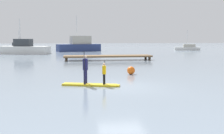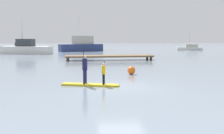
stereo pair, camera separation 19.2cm
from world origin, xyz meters
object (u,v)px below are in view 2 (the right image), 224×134
object	(u,v)px
fishing_boat_white_large	(81,46)
fishing_boat_green_midground	(190,48)
paddler_adult	(85,67)
motor_boat_small_navy	(21,48)
trawler_grey_distant	(26,49)
paddleboard_near	(90,85)
paddler_child_solo	(104,72)
mooring_buoy_far	(131,70)

from	to	relation	value
fishing_boat_white_large	fishing_boat_green_midground	size ratio (longest dim) A/B	1.64
paddler_adult	fishing_boat_white_large	bearing A→B (deg)	88.57
motor_boat_small_navy	trawler_grey_distant	world-z (taller)	trawler_grey_distant
paddler_adult	fishing_boat_green_midground	xyz separation A→B (m)	(23.86, 39.62, -0.48)
paddleboard_near	paddler_child_solo	xyz separation A→B (m)	(0.70, -0.22, 0.69)
motor_boat_small_navy	mooring_buoy_far	distance (m)	39.72
mooring_buoy_far	motor_boat_small_navy	bearing A→B (deg)	111.13
paddleboard_near	trawler_grey_distant	size ratio (longest dim) A/B	0.36
paddler_adult	fishing_boat_white_large	world-z (taller)	fishing_boat_white_large
fishing_boat_white_large	fishing_boat_green_midground	xyz separation A→B (m)	(22.89, 0.98, -0.59)
trawler_grey_distant	paddleboard_near	bearing A→B (deg)	-74.70
paddler_adult	fishing_boat_green_midground	world-z (taller)	fishing_boat_green_midground
trawler_grey_distant	mooring_buoy_far	world-z (taller)	trawler_grey_distant
trawler_grey_distant	paddler_child_solo	bearing A→B (deg)	-73.61
paddleboard_near	fishing_boat_white_large	xyz separation A→B (m)	(0.68, 38.72, 1.06)
motor_boat_small_navy	mooring_buoy_far	xyz separation A→B (m)	(14.32, -37.04, -0.34)
paddleboard_near	fishing_boat_white_large	size ratio (longest dim) A/B	0.35
paddler_child_solo	motor_boat_small_navy	bearing A→B (deg)	105.98
paddler_child_solo	trawler_grey_distant	world-z (taller)	trawler_grey_distant
paddler_adult	fishing_boat_green_midground	distance (m)	46.25
fishing_boat_green_midground	motor_boat_small_navy	bearing A→B (deg)	177.56
fishing_boat_green_midground	motor_boat_small_navy	xyz separation A→B (m)	(-34.73, 1.48, 0.10)
fishing_boat_green_midground	trawler_grey_distant	size ratio (longest dim) A/B	0.62
paddler_adult	paddler_child_solo	world-z (taller)	paddler_adult
motor_boat_small_navy	paddleboard_near	bearing A→B (deg)	-74.85
trawler_grey_distant	mooring_buoy_far	size ratio (longest dim) A/B	15.25
fishing_boat_white_large	fishing_boat_green_midground	bearing A→B (deg)	2.45
paddler_child_solo	fishing_boat_white_large	size ratio (longest dim) A/B	0.14
paddler_child_solo	fishing_boat_green_midground	xyz separation A→B (m)	(22.87, 39.92, -0.23)
fishing_boat_white_large	mooring_buoy_far	distance (m)	34.68
paddleboard_near	motor_boat_small_navy	bearing A→B (deg)	105.15
motor_boat_small_navy	trawler_grey_distant	distance (m)	10.43
fishing_boat_green_midground	paddleboard_near	bearing A→B (deg)	-120.70
paddler_adult	paddleboard_near	bearing A→B (deg)	-16.82
paddleboard_near	motor_boat_small_navy	xyz separation A→B (m)	(-11.15, 41.18, 0.57)
fishing_boat_white_large	motor_boat_small_navy	xyz separation A→B (m)	(-11.84, 2.46, -0.49)
paddler_adult	motor_boat_small_navy	world-z (taller)	motor_boat_small_navy
paddler_adult	mooring_buoy_far	distance (m)	5.37
paddler_child_solo	trawler_grey_distant	distance (m)	32.64
paddler_adult	fishing_boat_white_large	distance (m)	38.65
paddler_adult	paddler_child_solo	bearing A→B (deg)	-17.18
paddleboard_near	fishing_boat_white_large	bearing A→B (deg)	88.99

